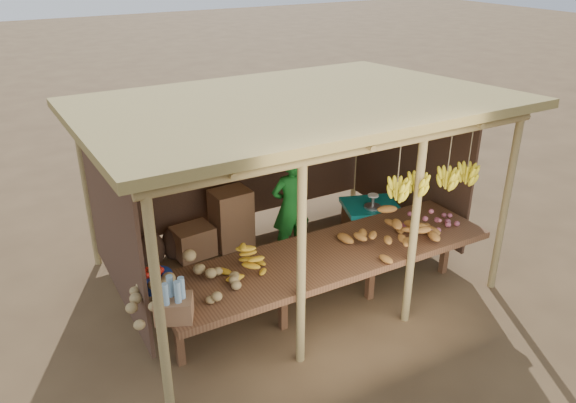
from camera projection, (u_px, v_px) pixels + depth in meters
ground at (288, 274)px, 7.34m from camera, size 60.00×60.00×0.00m
stall_structure at (289, 130)px, 6.63m from camera, size 4.70×3.50×2.43m
counter at (330, 258)px, 6.28m from camera, size 3.90×1.05×0.80m
potato_heap at (183, 279)px, 5.42m from camera, size 1.27×0.94×0.37m
sweet_potato_heap at (395, 228)px, 6.40m from camera, size 1.08×0.68×0.36m
onion_heap at (432, 213)px, 6.77m from camera, size 0.83×0.68×0.35m
banana_pile at (246, 261)px, 5.77m from camera, size 0.60×0.48×0.34m
tomato_basin at (154, 279)px, 5.62m from camera, size 0.37×0.37×0.20m
bottle_box at (174, 303)px, 5.11m from camera, size 0.42×0.38×0.43m
vendor at (291, 206)px, 7.49m from camera, size 0.57×0.41×1.48m
tarp_crate at (369, 225)px, 7.83m from camera, size 0.90×0.84×0.88m
carton_stack at (219, 226)px, 7.79m from camera, size 1.12×0.45×0.84m
burlap_sacks at (163, 244)px, 7.63m from camera, size 0.72×0.38×0.51m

